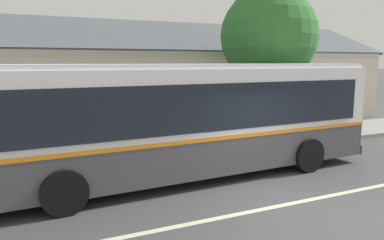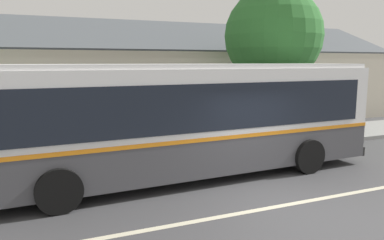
{
  "view_description": "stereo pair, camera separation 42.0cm",
  "coord_description": "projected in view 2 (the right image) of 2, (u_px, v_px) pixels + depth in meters",
  "views": [
    {
      "loc": [
        -5.61,
        -6.4,
        3.2
      ],
      "look_at": [
        -0.71,
        4.03,
        1.41
      ],
      "focal_mm": 35.0,
      "sensor_mm": 36.0,
      "label": 1
    },
    {
      "loc": [
        -5.23,
        -6.57,
        3.2
      ],
      "look_at": [
        -0.71,
        4.03,
        1.41
      ],
      "focal_mm": 35.0,
      "sensor_mm": 36.0,
      "label": 2
    }
  ],
  "objects": [
    {
      "name": "ground_plane",
      "position": [
        290.0,
        204.0,
        8.49
      ],
      "size": [
        300.0,
        300.0,
        0.0
      ],
      "primitive_type": "plane",
      "color": "#424244"
    },
    {
      "name": "sidewalk_far",
      "position": [
        189.0,
        147.0,
        13.93
      ],
      "size": [
        60.0,
        3.0,
        0.15
      ],
      "primitive_type": "cube",
      "color": "gray",
      "rests_on": "ground"
    },
    {
      "name": "lane_divider_stripe",
      "position": [
        290.0,
        204.0,
        8.49
      ],
      "size": [
        60.0,
        0.16,
        0.01
      ],
      "primitive_type": "cube",
      "color": "beige",
      "rests_on": "ground"
    },
    {
      "name": "community_building",
      "position": [
        138.0,
        85.0,
        20.51
      ],
      "size": [
        28.11,
        8.94,
        6.45
      ],
      "color": "beige",
      "rests_on": "ground"
    },
    {
      "name": "transit_bus",
      "position": [
        176.0,
        118.0,
        10.23
      ],
      "size": [
        11.9,
        3.08,
        3.15
      ],
      "color": "#47474C",
      "rests_on": "ground"
    },
    {
      "name": "street_tree_primary",
      "position": [
        275.0,
        38.0,
        15.5
      ],
      "size": [
        4.04,
        4.04,
        6.3
      ],
      "color": "#4C3828",
      "rests_on": "ground"
    }
  ]
}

